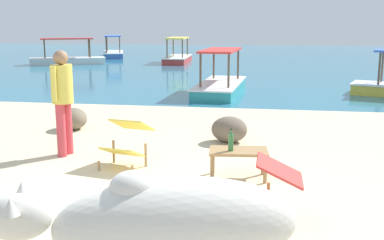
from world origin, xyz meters
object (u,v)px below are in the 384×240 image
at_px(low_bench_table, 238,154).
at_px(deck_chair_far, 263,186).
at_px(deck_chair_near, 127,140).
at_px(person_standing, 63,95).
at_px(boat_blue, 113,52).
at_px(bottle, 231,142).
at_px(boat_red, 178,57).
at_px(cow, 168,227).
at_px(boat_teal, 220,84).
at_px(boat_white, 68,59).

bearing_deg(low_bench_table, deck_chair_far, -81.21).
distance_m(deck_chair_near, person_standing, 1.31).
xyz_separation_m(deck_chair_far, boat_blue, (-9.35, 23.09, -0.13)).
height_order(bottle, boat_red, boat_red).
height_order(bottle, deck_chair_near, same).
bearing_deg(boat_blue, deck_chair_far, 4.08).
xyz_separation_m(cow, boat_red, (-4.17, 21.69, -0.49)).
distance_m(low_bench_table, deck_chair_near, 1.63).
xyz_separation_m(boat_teal, boat_white, (-8.59, 8.72, 0.00)).
height_order(person_standing, boat_white, person_standing).
height_order(deck_chair_far, person_standing, person_standing).
distance_m(bottle, boat_white, 19.16).
xyz_separation_m(deck_chair_far, boat_red, (-4.75, 19.80, -0.13)).
bearing_deg(cow, deck_chair_near, -85.27).
height_order(low_bench_table, boat_teal, boat_teal).
relative_size(person_standing, boat_white, 0.42).
bearing_deg(person_standing, cow, -48.21).
relative_size(deck_chair_far, person_standing, 0.48).
relative_size(boat_teal, boat_red, 1.00).
relative_size(low_bench_table, boat_blue, 0.21).
bearing_deg(deck_chair_far, low_bench_table, -75.54).
relative_size(low_bench_table, boat_red, 0.21).
bearing_deg(boat_red, person_standing, -177.93).
height_order(cow, boat_blue, boat_blue).
bearing_deg(bottle, boat_white, 119.91).
relative_size(low_bench_table, deck_chair_far, 1.03).
xyz_separation_m(low_bench_table, deck_chair_far, (0.35, -1.38, 0.06)).
bearing_deg(boat_blue, boat_white, -25.08).
distance_m(person_standing, boat_teal, 7.35).
bearing_deg(boat_teal, cow, 7.06).
relative_size(boat_teal, boat_white, 0.98).
xyz_separation_m(deck_chair_near, boat_white, (-8.04, 16.23, -0.13)).
distance_m(boat_blue, boat_red, 5.66).
xyz_separation_m(cow, low_bench_table, (0.23, 3.27, -0.42)).
bearing_deg(boat_blue, person_standing, -1.35).
bearing_deg(deck_chair_near, deck_chair_far, 60.50).
height_order(low_bench_table, person_standing, person_standing).
height_order(bottle, boat_blue, boat_blue).
relative_size(boat_red, boat_white, 0.98).
bearing_deg(boat_teal, deck_chair_near, -1.35).
bearing_deg(low_bench_table, boat_red, 98.16).
distance_m(boat_teal, boat_blue, 16.01).
bearing_deg(bottle, person_standing, 163.97).
bearing_deg(person_standing, bottle, -6.43).
distance_m(bottle, deck_chair_near, 1.56).
height_order(cow, low_bench_table, cow).
bearing_deg(boat_blue, low_bench_table, 4.55).
distance_m(cow, bottle, 3.22).
bearing_deg(deck_chair_far, bottle, -70.99).
height_order(deck_chair_far, boat_red, boat_red).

